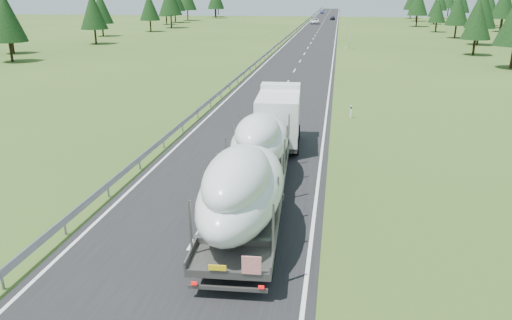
# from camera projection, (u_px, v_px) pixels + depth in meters

# --- Properties ---
(road_surface) EXTENTS (10.00, 400.00, 0.02)m
(road_surface) POSITION_uv_depth(u_px,v_px,m) (313.00, 38.00, 105.53)
(road_surface) COLOR black
(road_surface) RESTS_ON ground
(guardrail) EXTENTS (0.10, 400.00, 0.76)m
(guardrail) POSITION_uv_depth(u_px,v_px,m) (289.00, 35.00, 106.09)
(guardrail) COLOR slate
(guardrail) RESTS_ON ground
(marker_posts) EXTENTS (0.13, 350.08, 1.00)m
(marker_posts) POSITION_uv_depth(u_px,v_px,m) (344.00, 22.00, 155.81)
(marker_posts) COLOR silver
(marker_posts) RESTS_ON ground
(highway_sign) EXTENTS (0.08, 0.90, 2.60)m
(highway_sign) POSITION_uv_depth(u_px,v_px,m) (350.00, 39.00, 85.16)
(highway_sign) COLOR slate
(highway_sign) RESTS_ON ground
(tree_line_left) EXTENTS (13.77, 244.00, 12.42)m
(tree_line_left) POSITION_uv_depth(u_px,v_px,m) (117.00, 4.00, 109.52)
(tree_line_left) COLOR black
(tree_line_left) RESTS_ON ground
(boat_truck) EXTENTS (3.59, 20.09, 4.14)m
(boat_truck) POSITION_uv_depth(u_px,v_px,m) (258.00, 153.00, 23.37)
(boat_truck) COLOR white
(boat_truck) RESTS_ON ground
(distant_van) EXTENTS (3.31, 6.23, 1.67)m
(distant_van) POSITION_uv_depth(u_px,v_px,m) (315.00, 21.00, 153.22)
(distant_van) COLOR white
(distant_van) RESTS_ON ground
(distant_car_dark) EXTENTS (1.89, 4.01, 1.32)m
(distant_car_dark) POSITION_uv_depth(u_px,v_px,m) (333.00, 18.00, 174.54)
(distant_car_dark) COLOR black
(distant_car_dark) RESTS_ON ground
(distant_car_blue) EXTENTS (1.66, 4.44, 1.45)m
(distant_car_blue) POSITION_uv_depth(u_px,v_px,m) (322.00, 12.00, 226.70)
(distant_car_blue) COLOR #161C40
(distant_car_blue) RESTS_ON ground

